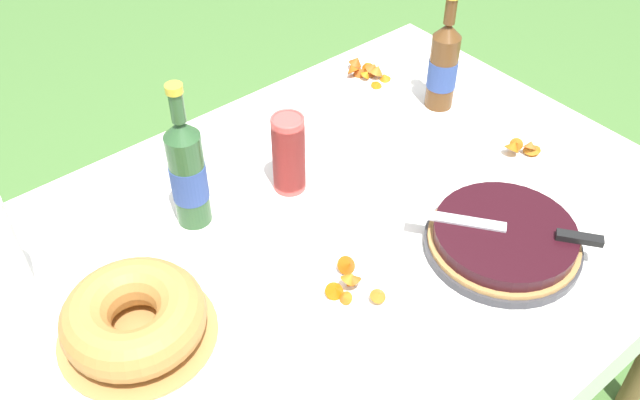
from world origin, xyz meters
The scene contains 11 objects.
garden_table centered at (0.00, 0.00, 0.68)m, with size 1.45×1.08×0.75m.
tablecloth centered at (0.00, 0.00, 0.74)m, with size 1.46×1.09×0.10m.
berry_tart centered at (0.21, -0.24, 0.78)m, with size 0.32×0.32×0.06m.
serving_knife centered at (0.22, -0.27, 0.82)m, with size 0.24×0.32×0.01m.
bundt_cake centered at (-0.47, 0.04, 0.80)m, with size 0.29×0.29×0.10m.
cup_stack centered at (-0.01, 0.19, 0.85)m, with size 0.07×0.07×0.19m.
cider_bottle_green centered at (-0.23, 0.23, 0.88)m, with size 0.08×0.08×0.34m.
cider_bottle_amber centered at (0.48, 0.20, 0.87)m, with size 0.07×0.07×0.31m.
snack_plate_near centered at (0.43, 0.40, 0.77)m, with size 0.21×0.21×0.06m.
snack_plate_left centered at (-0.11, -0.14, 0.77)m, with size 0.22×0.22×0.06m.
snack_plate_right centered at (0.50, -0.09, 0.77)m, with size 0.23×0.23×0.06m.
Camera 1 is at (-0.73, -0.78, 1.81)m, focal length 40.00 mm.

